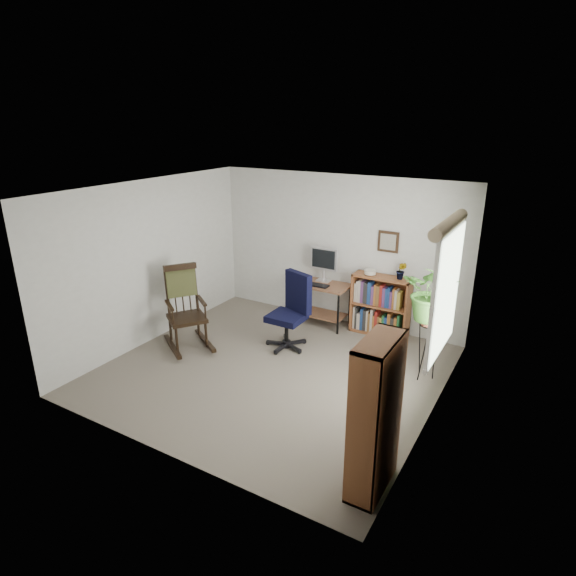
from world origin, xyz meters
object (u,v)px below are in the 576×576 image
Objects in this scene: rocking_chair at (186,308)px; tall_bookshelf at (375,417)px; desk at (319,304)px; low_bookshelf at (380,305)px; office_chair at (286,311)px.

tall_bookshelf is (3.38, -1.34, 0.13)m from rocking_chair.
low_bookshelf is (0.99, 0.12, 0.13)m from desk.
desk is 0.85× the size of office_chair.
rocking_chair is 0.83× the size of tall_bookshelf.
tall_bookshelf is at bearing -55.71° from desk.
desk is at bearing 108.41° from office_chair.
rocking_chair is at bearing -141.03° from low_bookshelf.
office_chair is 2.95m from tall_bookshelf.
desk is at bearing -173.12° from low_bookshelf.
desk is 1.02× the size of low_bookshelf.
low_bookshelf is at bearing 109.01° from tall_bookshelf.
desk is 3.73m from tall_bookshelf.
low_bookshelf is at bearing 67.78° from office_chair.
desk is 2.17m from rocking_chair.
office_chair is 1.20× the size of low_bookshelf.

